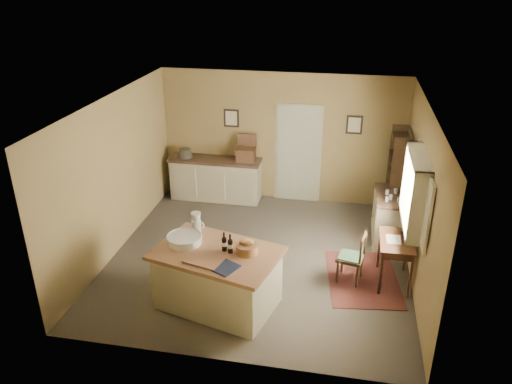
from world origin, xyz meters
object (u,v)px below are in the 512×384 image
shelving_unit (399,178)px  work_island (217,276)px  sideboard (216,178)px  writing_desk (396,246)px  right_cabinet (390,217)px  desk_chair (350,258)px

shelving_unit → work_island: bearing=-130.7°
sideboard → shelving_unit: (3.69, -0.41, 0.45)m
sideboard → shelving_unit: bearing=-6.3°
writing_desk → shelving_unit: size_ratio=0.45×
sideboard → right_cabinet: 3.72m
work_island → shelving_unit: bearing=64.0°
shelving_unit → writing_desk: bearing=-94.1°
sideboard → shelving_unit: 3.74m
sideboard → shelving_unit: size_ratio=1.03×
work_island → shelving_unit: size_ratio=1.06×
desk_chair → shelving_unit: size_ratio=0.45×
desk_chair → work_island: bearing=-139.7°
writing_desk → sideboard: bearing=144.7°
writing_desk → right_cabinet: (-0.00, 1.37, -0.21)m
work_island → desk_chair: size_ratio=2.37×
work_island → shelving_unit: 4.20m
sideboard → desk_chair: size_ratio=2.31×
sideboard → desk_chair: bearing=-42.1°
sideboard → writing_desk: sideboard is taller
writing_desk → shelving_unit: 2.12m
right_cabinet → work_island: bearing=-136.5°
shelving_unit → right_cabinet: bearing=-101.6°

